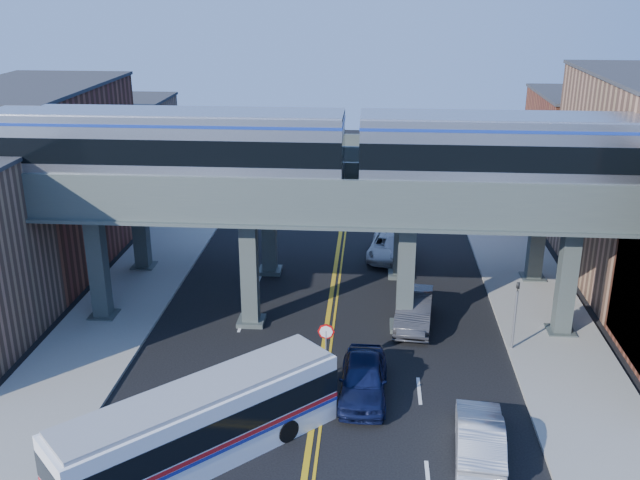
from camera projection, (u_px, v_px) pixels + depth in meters
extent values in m
plane|color=black|center=(314.00, 412.00, 29.92)|extent=(120.00, 120.00, 0.00)
cube|color=gray|center=(126.00, 301.00, 40.08)|extent=(5.00, 70.00, 0.16)
cube|color=gray|center=(542.00, 315.00, 38.43)|extent=(5.00, 70.00, 0.16)
cube|color=brown|center=(40.00, 178.00, 44.34)|extent=(8.00, 14.00, 11.00)
cube|color=#9D6B51|center=(114.00, 153.00, 57.02)|extent=(8.00, 10.00, 8.00)
cube|color=brown|center=(588.00, 156.00, 54.20)|extent=(8.00, 10.00, 9.00)
cube|color=#3A4340|center=(98.00, 266.00, 37.24)|extent=(0.85, 0.85, 6.00)
cube|color=#3A4340|center=(250.00, 271.00, 36.66)|extent=(0.85, 0.85, 6.00)
cube|color=#3A4340|center=(406.00, 275.00, 36.09)|extent=(0.85, 0.85, 6.00)
cube|color=#3A4340|center=(567.00, 280.00, 35.52)|extent=(0.85, 0.85, 6.00)
cube|color=#47514E|center=(327.00, 204.00, 35.11)|extent=(52.00, 3.60, 1.40)
cube|color=#3A4340|center=(140.00, 223.00, 43.79)|extent=(0.85, 0.85, 6.00)
cube|color=#3A4340|center=(269.00, 227.00, 43.22)|extent=(0.85, 0.85, 6.00)
cube|color=#3A4340|center=(401.00, 230.00, 42.64)|extent=(0.85, 0.85, 6.00)
cube|color=#3A4340|center=(537.00, 233.00, 42.07)|extent=(0.85, 0.85, 6.00)
cube|color=#47514E|center=(335.00, 169.00, 41.66)|extent=(52.00, 3.60, 1.40)
cube|color=black|center=(66.00, 182.00, 35.76)|extent=(2.46, 2.46, 0.28)
cube|color=black|center=(281.00, 186.00, 34.98)|extent=(2.46, 2.46, 0.28)
cube|color=#AEAFB7|center=(169.00, 146.00, 34.71)|extent=(17.01, 3.24, 3.58)
cube|color=black|center=(169.00, 143.00, 34.66)|extent=(17.03, 3.30, 1.23)
cube|color=black|center=(422.00, 189.00, 34.49)|extent=(2.46, 2.46, 0.28)
cube|color=#AEAFB7|center=(541.00, 152.00, 33.43)|extent=(17.01, 3.24, 3.58)
cube|color=black|center=(541.00, 149.00, 33.38)|extent=(17.03, 3.30, 1.23)
cylinder|color=slate|center=(326.00, 353.00, 32.31)|extent=(0.09, 0.09, 2.30)
cylinder|color=red|center=(326.00, 332.00, 31.93)|extent=(0.76, 0.04, 0.76)
cylinder|color=slate|center=(514.00, 321.00, 34.33)|extent=(0.12, 0.12, 3.20)
imported|color=black|center=(518.00, 282.00, 33.62)|extent=(0.15, 0.18, 0.90)
cube|color=white|center=(201.00, 426.00, 26.52)|extent=(9.78, 9.55, 2.90)
cube|color=black|center=(201.00, 418.00, 26.39)|extent=(9.85, 9.62, 0.98)
cube|color=#B21419|center=(202.00, 433.00, 26.62)|extent=(9.84, 9.62, 0.17)
cylinder|color=black|center=(270.00, 418.00, 28.74)|extent=(2.43, 2.47, 0.94)
imported|color=#10173C|center=(363.00, 379.00, 30.80)|extent=(2.15, 5.11, 1.72)
imported|color=#2F2E31|center=(414.00, 309.00, 37.28)|extent=(2.33, 5.35, 1.71)
imported|color=silver|center=(388.00, 247.00, 46.51)|extent=(2.97, 5.29, 1.40)
imported|color=silver|center=(396.00, 246.00, 46.54)|extent=(2.26, 5.20, 1.49)
imported|color=#A8A8AD|center=(480.00, 437.00, 26.95)|extent=(2.19, 5.12, 1.64)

